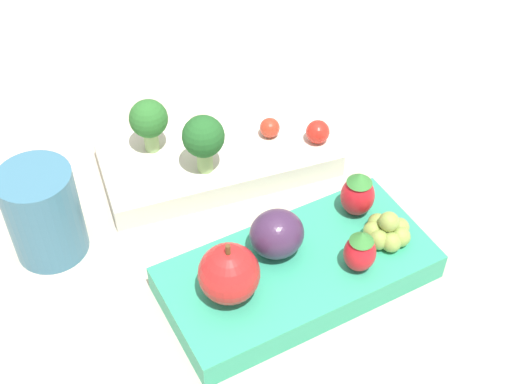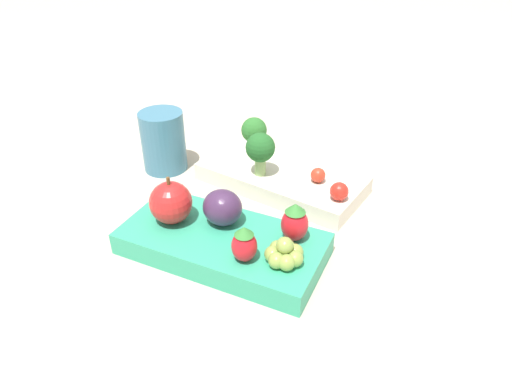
% 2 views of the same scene
% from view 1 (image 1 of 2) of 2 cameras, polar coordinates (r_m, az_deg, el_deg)
% --- Properties ---
extents(ground_plane, '(4.00, 4.00, 0.00)m').
position_cam_1_polar(ground_plane, '(0.66, -0.60, -2.37)').
color(ground_plane, '#BCB29E').
extents(bento_box_savoury, '(0.23, 0.12, 0.03)m').
position_cam_1_polar(bento_box_savoury, '(0.71, -2.86, 2.80)').
color(bento_box_savoury, silver).
rests_on(bento_box_savoury, ground_plane).
extents(bento_box_fruit, '(0.24, 0.13, 0.03)m').
position_cam_1_polar(bento_box_fruit, '(0.61, 3.35, -6.45)').
color(bento_box_fruit, '#33A87F').
rests_on(bento_box_fruit, ground_plane).
extents(broccoli_floret_0, '(0.04, 0.04, 0.06)m').
position_cam_1_polar(broccoli_floret_0, '(0.68, -8.58, 5.69)').
color(broccoli_floret_0, '#93B770').
rests_on(broccoli_floret_0, bento_box_savoury).
extents(broccoli_floret_1, '(0.04, 0.04, 0.06)m').
position_cam_1_polar(broccoli_floret_1, '(0.65, -4.23, 4.31)').
color(broccoli_floret_1, '#93B770').
rests_on(broccoli_floret_1, bento_box_savoury).
extents(cherry_tomato_0, '(0.02, 0.02, 0.02)m').
position_cam_1_polar(cherry_tomato_0, '(0.70, 4.96, 4.82)').
color(cherry_tomato_0, red).
rests_on(cherry_tomato_0, bento_box_savoury).
extents(cherry_tomato_1, '(0.02, 0.02, 0.02)m').
position_cam_1_polar(cherry_tomato_1, '(0.71, 1.11, 5.16)').
color(cherry_tomato_1, red).
rests_on(cherry_tomato_1, bento_box_savoury).
extents(apple, '(0.05, 0.05, 0.06)m').
position_cam_1_polar(apple, '(0.56, -2.17, -6.55)').
color(apple, red).
rests_on(apple, bento_box_fruit).
extents(strawberry_0, '(0.03, 0.03, 0.05)m').
position_cam_1_polar(strawberry_0, '(0.63, 8.15, -0.12)').
color(strawberry_0, red).
rests_on(strawberry_0, bento_box_fruit).
extents(strawberry_1, '(0.03, 0.03, 0.04)m').
position_cam_1_polar(strawberry_1, '(0.58, 8.32, -4.68)').
color(strawberry_1, red).
rests_on(strawberry_1, bento_box_fruit).
extents(plum, '(0.05, 0.04, 0.04)m').
position_cam_1_polar(plum, '(0.59, 1.29, -3.50)').
color(plum, '#42284C').
rests_on(plum, bento_box_fruit).
extents(grape_cluster, '(0.04, 0.04, 0.03)m').
position_cam_1_polar(grape_cluster, '(0.62, 10.46, -3.04)').
color(grape_cluster, '#8EA84C').
rests_on(grape_cluster, bento_box_fruit).
extents(drinking_cup, '(0.06, 0.06, 0.09)m').
position_cam_1_polar(drinking_cup, '(0.64, -16.64, -1.65)').
color(drinking_cup, teal).
rests_on(drinking_cup, ground_plane).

